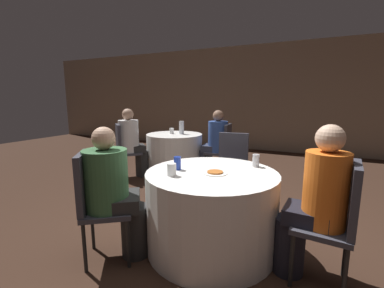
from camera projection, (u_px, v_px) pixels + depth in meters
ground_plane at (212, 251)px, 2.37m from camera, size 16.00×16.00×0.00m
wall_back at (282, 98)px, 6.65m from camera, size 16.00×0.06×2.80m
table_near at (211, 210)px, 2.39m from camera, size 1.20×1.20×0.73m
table_far at (175, 153)px, 4.88m from camera, size 1.05×1.05×0.73m
chair_near_north at (232, 164)px, 3.30m from camera, size 0.44×0.44×0.95m
chair_near_southwest at (95, 197)px, 2.16m from camera, size 0.56×0.56×0.95m
chair_near_east at (338, 215)px, 1.84m from camera, size 0.44×0.44×0.95m
chair_far_southwest at (124, 146)px, 4.50m from camera, size 0.57×0.57×0.95m
chair_far_east at (223, 146)px, 4.53m from camera, size 0.44×0.43×0.95m
person_white_shirt at (133, 142)px, 4.55m from camera, size 0.48×0.48×1.22m
person_blue_shirt at (214, 143)px, 4.58m from camera, size 0.51×0.36×1.19m
person_green_jacket at (115, 192)px, 2.19m from camera, size 0.50×0.48×1.16m
person_orange_shirt at (313, 205)px, 1.92m from camera, size 0.49×0.32×1.21m
pizza_plate_near at (215, 172)px, 2.28m from camera, size 0.22×0.22×0.02m
soda_can_silver at (256, 161)px, 2.49m from camera, size 0.07×0.07×0.12m
soda_can_blue at (177, 163)px, 2.39m from camera, size 0.07×0.07×0.12m
cup_near at (172, 170)px, 2.20m from camera, size 0.08×0.08×0.11m
bottle_far at (182, 128)px, 4.80m from camera, size 0.09×0.09×0.24m
cup_far at (172, 131)px, 4.86m from camera, size 0.08×0.08×0.11m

